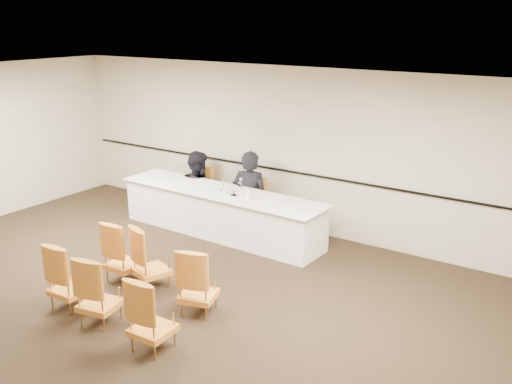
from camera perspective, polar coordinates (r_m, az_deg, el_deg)
floor at (r=8.09m, az=-12.39°, el=-11.53°), size 10.00×10.00×0.00m
ceiling at (r=7.18m, az=-13.94°, el=10.03°), size 10.00×10.00×0.00m
wall_back at (r=10.51m, az=2.96°, el=4.33°), size 10.00×0.04×3.00m
wall_rail at (r=10.57m, az=2.81°, el=2.18°), size 9.80×0.04×0.03m
panel_table at (r=10.40m, az=-3.53°, el=-2.06°), size 4.13×1.03×0.82m
panelist_main at (r=10.68m, az=-0.59°, el=-0.89°), size 0.80×0.63×1.93m
panelist_main_chair at (r=10.69m, az=-0.59°, el=-1.12°), size 0.51×0.51×0.95m
panelist_second at (r=11.48m, az=-5.77°, el=-0.37°), size 1.07×0.95×1.84m
panelist_second_chair at (r=11.46m, az=-5.78°, el=0.05°), size 0.51×0.51×0.95m
papers at (r=9.89m, az=-1.73°, el=-0.52°), size 0.37×0.33×0.00m
microphone at (r=9.94m, az=-2.22°, el=0.47°), size 0.15×0.24×0.30m
water_bottle at (r=10.17m, az=-3.40°, el=0.55°), size 0.06×0.06×0.20m
drinking_glass at (r=10.07m, az=-3.18°, el=0.08°), size 0.07×0.07×0.10m
coffee_cup at (r=9.81m, az=-0.83°, el=-0.23°), size 0.12×0.12×0.14m
aud_chair_front_left at (r=8.79m, az=-13.18°, el=-5.76°), size 0.52×0.52×0.95m
aud_chair_front_mid at (r=8.50m, az=-10.47°, el=-6.39°), size 0.63×0.63×0.95m
aud_chair_front_right at (r=7.70m, az=-5.83°, el=-8.76°), size 0.63×0.63×0.95m
aud_chair_back_left at (r=8.21m, az=-18.20°, el=-7.87°), size 0.53×0.53×0.95m
aud_chair_back_mid at (r=7.70m, az=-15.45°, el=-9.34°), size 0.59×0.59×0.95m
aud_chair_back_right at (r=6.99m, az=-10.37°, el=-11.82°), size 0.52×0.52×0.95m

